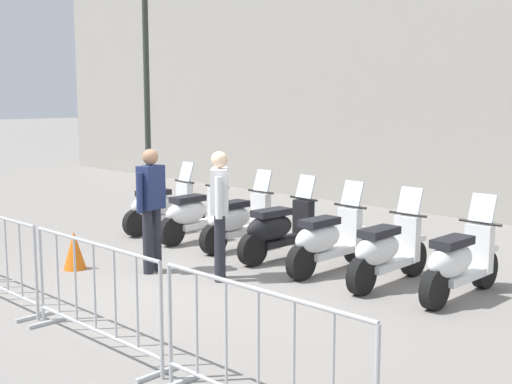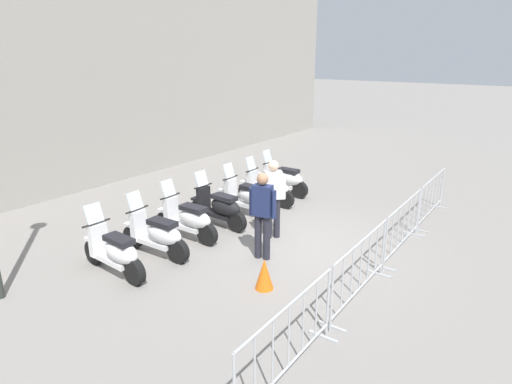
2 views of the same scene
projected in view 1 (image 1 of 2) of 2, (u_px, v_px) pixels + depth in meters
The scene contains 14 objects.
ground_plane at pixel (189, 283), 8.86m from camera, with size 120.00×120.00×0.00m, color gray.
motorcycle_0 at pixel (162, 208), 12.06m from camera, with size 0.56×1.72×1.24m.
motorcycle_1 at pixel (195, 214), 11.37m from camera, with size 0.61×1.72×1.24m.
motorcycle_2 at pixel (238, 221), 10.77m from camera, with size 0.57×1.73×1.24m.
motorcycle_3 at pixel (279, 230), 10.06m from camera, with size 0.56×1.72×1.24m.
motorcycle_4 at pixel (327, 241), 9.35m from camera, with size 0.56×1.73×1.24m.
motorcycle_5 at pixel (386, 252), 8.69m from camera, with size 0.59×1.72×1.24m.
motorcycle_6 at pixel (458, 263), 8.10m from camera, with size 0.56×1.73×1.24m.
barrier_segment_2 at pixel (95, 296), 6.53m from camera, with size 2.12×0.62×1.07m.
barrier_segment_3 at pixel (258, 358), 5.00m from camera, with size 2.12×0.62×1.07m.
street_lamp at pixel (146, 63), 13.44m from camera, with size 0.36×0.36×5.02m.
officer_near_row_end at pixel (151, 203), 9.29m from camera, with size 0.32×0.53×1.73m.
officer_mid_plaza at pixel (220, 208), 8.90m from camera, with size 0.44×0.40×1.73m.
traffic_cone at pixel (74, 250), 9.55m from camera, with size 0.32×0.32×0.55m, color orange.
Camera 1 is at (7.14, -4.87, 2.47)m, focal length 47.22 mm.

